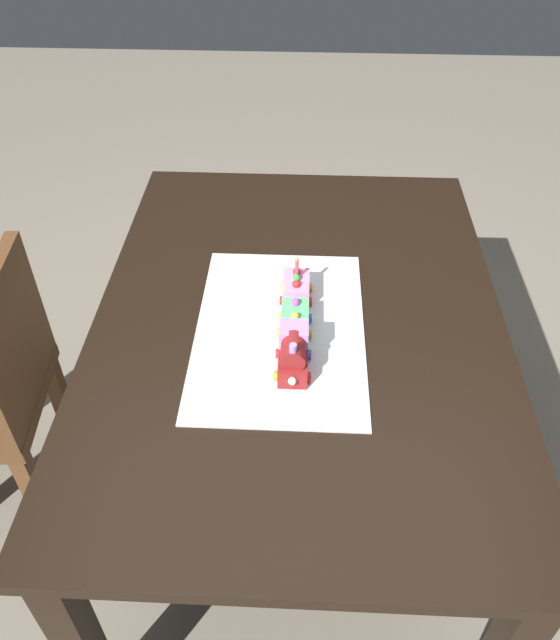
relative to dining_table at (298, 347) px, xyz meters
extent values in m
plane|color=gray|center=(0.00, 0.00, -0.63)|extent=(8.00, 8.00, 0.00)
cube|color=black|center=(0.00, 0.00, 0.09)|extent=(1.40, 1.00, 0.03)
cube|color=black|center=(0.64, -0.44, -0.28)|extent=(0.07, 0.07, 0.71)
cube|color=black|center=(0.64, 0.44, -0.28)|extent=(0.07, 0.07, 0.71)
cube|color=brown|center=(-0.04, 0.72, 0.03)|extent=(0.40, 0.07, 0.40)
cube|color=brown|center=(0.13, 0.75, -0.42)|extent=(0.04, 0.04, 0.42)
cube|color=brown|center=(-0.21, 0.72, -0.42)|extent=(0.04, 0.04, 0.42)
cube|color=silver|center=(-0.05, 0.04, 0.11)|extent=(0.60, 0.40, 0.00)
cube|color=maroon|center=(-0.18, 0.01, 0.14)|extent=(0.12, 0.06, 0.05)
cylinder|color=maroon|center=(-0.20, 0.01, 0.18)|extent=(0.08, 0.05, 0.05)
cube|color=#AD84E0|center=(-0.15, 0.01, 0.18)|extent=(0.06, 0.06, 0.04)
cylinder|color=#AD84E0|center=(-0.22, 0.01, 0.21)|extent=(0.02, 0.02, 0.03)
sphere|color=#F4EFCC|center=(-0.25, 0.01, 0.14)|extent=(0.02, 0.02, 0.02)
cylinder|color=red|center=(-0.22, -0.03, 0.12)|extent=(0.02, 0.01, 0.02)
cylinder|color=#4C59D8|center=(-0.15, -0.03, 0.12)|extent=(0.02, 0.01, 0.02)
cylinder|color=orange|center=(-0.22, 0.05, 0.12)|extent=(0.02, 0.01, 0.02)
cylinder|color=red|center=(-0.15, 0.05, 0.12)|extent=(0.02, 0.01, 0.02)
cube|color=#59CC7A|center=(-0.05, 0.01, 0.14)|extent=(0.10, 0.06, 0.06)
cylinder|color=orange|center=(-0.08, -0.03, 0.12)|extent=(0.02, 0.01, 0.02)
cylinder|color=#4C59D8|center=(-0.02, -0.03, 0.12)|extent=(0.02, 0.01, 0.02)
cylinder|color=orange|center=(-0.08, 0.05, 0.12)|extent=(0.02, 0.01, 0.02)
cylinder|color=yellow|center=(-0.02, 0.05, 0.12)|extent=(0.02, 0.01, 0.02)
sphere|color=yellow|center=(-0.08, 0.01, 0.17)|extent=(0.02, 0.02, 0.02)
sphere|color=#D84CB2|center=(-0.03, 0.01, 0.17)|extent=(0.02, 0.02, 0.02)
cube|color=pink|center=(0.07, 0.01, 0.14)|extent=(0.10, 0.06, 0.06)
cylinder|color=red|center=(0.04, -0.03, 0.12)|extent=(0.02, 0.01, 0.02)
cylinder|color=orange|center=(0.10, -0.03, 0.12)|extent=(0.02, 0.01, 0.02)
cylinder|color=red|center=(0.04, 0.05, 0.12)|extent=(0.02, 0.01, 0.02)
cylinder|color=yellow|center=(0.10, 0.05, 0.12)|extent=(0.02, 0.01, 0.02)
sphere|color=red|center=(0.04, 0.01, 0.17)|extent=(0.02, 0.02, 0.02)
sphere|color=green|center=(0.07, 0.01, 0.17)|extent=(0.02, 0.02, 0.02)
sphere|color=red|center=(0.09, 0.01, 0.17)|extent=(0.02, 0.02, 0.02)
cylinder|color=#F24C59|center=(0.07, 0.01, 0.20)|extent=(0.01, 0.01, 0.04)
cone|color=yellow|center=(0.07, 0.01, 0.23)|extent=(0.01, 0.01, 0.01)
camera|label=1|loc=(-1.16, -0.01, 1.14)|focal=35.59mm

